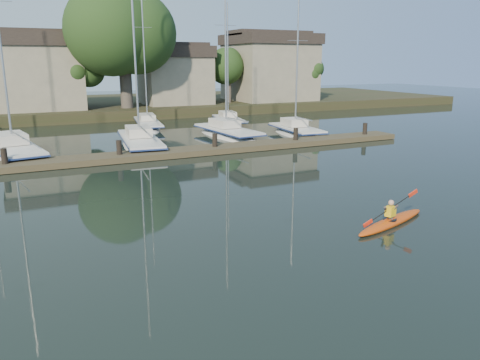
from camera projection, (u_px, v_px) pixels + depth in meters
name	position (u px, v px, depth m)	size (l,w,h in m)	color
ground	(288.00, 228.00, 16.29)	(160.00, 160.00, 0.00)	black
kayak	(391.00, 220.00, 16.63)	(4.07, 1.75, 1.31)	#B0400D
dock	(169.00, 153.00, 28.50)	(34.00, 2.00, 1.80)	#4C402B
sailboat_1	(15.00, 159.00, 28.73)	(4.01, 9.77, 15.55)	silver
sailboat_2	(140.00, 150.00, 31.67)	(3.32, 9.98, 16.22)	silver
sailboat_3	(228.00, 140.00, 35.85)	(3.11, 8.97, 14.19)	silver
sailboat_4	(296.00, 138.00, 36.75)	(2.87, 7.50, 12.46)	silver
sailboat_6	(148.00, 129.00, 41.13)	(3.17, 9.21, 14.36)	silver
sailboat_7	(229.00, 126.00, 43.24)	(3.15, 7.54, 11.81)	silver
shore	(112.00, 83.00, 51.44)	(90.00, 25.25, 12.75)	#252C16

